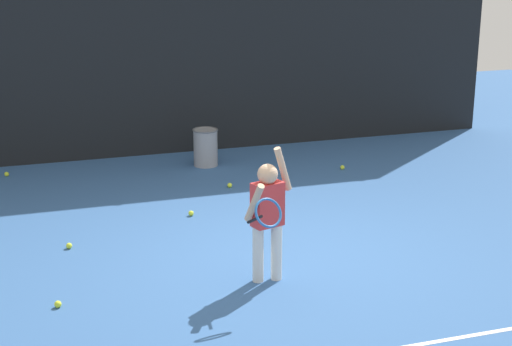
# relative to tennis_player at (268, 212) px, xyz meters

# --- Properties ---
(ground_plane) EXTENTS (20.00, 20.00, 0.00)m
(ground_plane) POSITION_rel_tennis_player_xyz_m (0.34, 0.59, -0.73)
(ground_plane) COLOR #335B93
(back_fence_windscreen) EXTENTS (10.59, 0.08, 3.98)m
(back_fence_windscreen) POSITION_rel_tennis_player_xyz_m (0.34, 5.13, 1.27)
(back_fence_windscreen) COLOR black
(back_fence_windscreen) RESTS_ON ground
(fence_post_1) EXTENTS (0.09, 0.09, 4.13)m
(fence_post_1) POSITION_rel_tennis_player_xyz_m (-1.37, 5.19, 1.34)
(fence_post_1) COLOR slate
(fence_post_1) RESTS_ON ground
(fence_post_2) EXTENTS (0.09, 0.09, 4.13)m
(fence_post_2) POSITION_rel_tennis_player_xyz_m (2.06, 5.19, 1.34)
(fence_post_2) COLOR slate
(fence_post_2) RESTS_ON ground
(fence_post_3) EXTENTS (0.09, 0.09, 4.13)m
(fence_post_3) POSITION_rel_tennis_player_xyz_m (5.49, 5.19, 1.34)
(fence_post_3) COLOR slate
(fence_post_3) RESTS_ON ground
(tennis_player) EXTENTS (0.60, 0.71, 1.35)m
(tennis_player) POSITION_rel_tennis_player_xyz_m (0.00, 0.00, 0.00)
(tennis_player) COLOR silver
(tennis_player) RESTS_ON ground
(ball_hopper) EXTENTS (0.38, 0.38, 0.56)m
(ball_hopper) POSITION_rel_tennis_player_xyz_m (0.46, 4.23, -0.44)
(ball_hopper) COLOR gray
(ball_hopper) RESTS_ON ground
(tennis_ball_0) EXTENTS (0.07, 0.07, 0.07)m
(tennis_ball_0) POSITION_rel_tennis_player_xyz_m (-2.03, 0.04, -0.69)
(tennis_ball_0) COLOR #CCE033
(tennis_ball_0) RESTS_ON ground
(tennis_ball_1) EXTENTS (0.07, 0.07, 0.07)m
(tennis_ball_1) POSITION_rel_tennis_player_xyz_m (2.33, 3.39, -0.69)
(tennis_ball_1) COLOR #CCE033
(tennis_ball_1) RESTS_ON ground
(tennis_ball_2) EXTENTS (0.07, 0.07, 0.07)m
(tennis_ball_2) POSITION_rel_tennis_player_xyz_m (-0.28, 2.10, -0.69)
(tennis_ball_2) COLOR #CCE033
(tennis_ball_2) RESTS_ON ground
(tennis_ball_3) EXTENTS (0.07, 0.07, 0.07)m
(tennis_ball_3) POSITION_rel_tennis_player_xyz_m (-1.80, 1.48, -0.69)
(tennis_ball_3) COLOR #CCE033
(tennis_ball_3) RESTS_ON ground
(tennis_ball_4) EXTENTS (0.07, 0.07, 0.07)m
(tennis_ball_4) POSITION_rel_tennis_player_xyz_m (0.49, 3.06, -0.69)
(tennis_ball_4) COLOR #CCE033
(tennis_ball_4) RESTS_ON ground
(tennis_ball_5) EXTENTS (0.07, 0.07, 0.07)m
(tennis_ball_5) POSITION_rel_tennis_player_xyz_m (-2.41, 4.56, -0.69)
(tennis_ball_5) COLOR #CCE033
(tennis_ball_5) RESTS_ON ground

